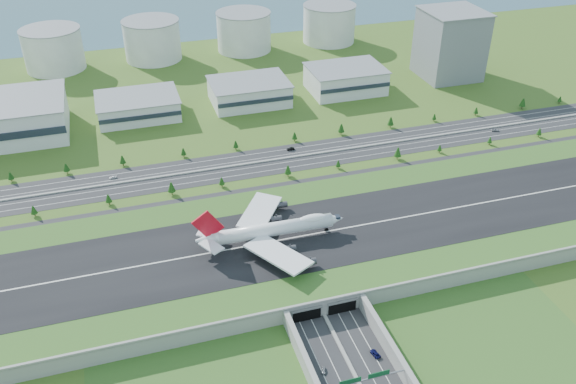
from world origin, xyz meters
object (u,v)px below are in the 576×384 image
object	(u,v)px
fuel_tank_a	(53,50)
car_5	(291,149)
car_0	(324,370)
car_7	(113,177)
office_tower	(450,44)
car_6	(495,130)
boeing_747	(271,229)
car_2	(375,354)

from	to	relation	value
fuel_tank_a	car_5	size ratio (longest dim) A/B	9.65
car_0	car_7	world-z (taller)	car_7
fuel_tank_a	office_tower	bearing A→B (deg)	-19.77
office_tower	car_7	world-z (taller)	office_tower
office_tower	car_6	size ratio (longest dim) A/B	9.82
fuel_tank_a	boeing_747	size ratio (longest dim) A/B	0.64
car_6	car_5	bearing A→B (deg)	105.61
car_5	car_0	bearing A→B (deg)	-14.93
office_tower	car_7	xyz separation A→B (m)	(-284.40, -92.79, -26.71)
office_tower	car_0	size ratio (longest dim) A/B	14.07
fuel_tank_a	car_2	size ratio (longest dim) A/B	9.01
car_0	car_6	size ratio (longest dim) A/B	0.70
car_7	boeing_747	bearing A→B (deg)	30.54
boeing_747	car_0	world-z (taller)	boeing_747
fuel_tank_a	car_6	bearing A→B (deg)	-36.28
boeing_747	car_5	bearing A→B (deg)	69.12
car_7	fuel_tank_a	bearing A→B (deg)	-176.12
car_0	car_2	world-z (taller)	car_2
car_6	car_7	bearing A→B (deg)	108.89
car_5	car_6	xyz separation A→B (m)	(147.81, -15.48, -0.08)
fuel_tank_a	car_2	xyz separation A→B (m)	(132.45, -388.54, -16.61)
car_6	car_2	bearing A→B (deg)	156.70
fuel_tank_a	car_6	world-z (taller)	fuel_tank_a
fuel_tank_a	boeing_747	world-z (taller)	fuel_tank_a
boeing_747	car_2	bearing A→B (deg)	-72.86
car_0	fuel_tank_a	bearing A→B (deg)	125.39
fuel_tank_a	car_2	distance (m)	410.83
car_0	car_5	size ratio (longest dim) A/B	0.75
car_2	car_6	bearing A→B (deg)	-145.37
car_2	office_tower	bearing A→B (deg)	-134.92
fuel_tank_a	boeing_747	distance (m)	327.55
car_0	car_5	distance (m)	190.80
fuel_tank_a	car_0	size ratio (longest dim) A/B	12.79
fuel_tank_a	car_7	size ratio (longest dim) A/B	10.81
car_5	car_7	bearing A→B (deg)	-90.26
car_0	office_tower	bearing A→B (deg)	72.36
car_6	fuel_tank_a	bearing A→B (deg)	75.31
fuel_tank_a	car_0	distance (m)	405.74
car_7	office_tower	bearing A→B (deg)	102.23
car_7	car_5	bearing A→B (deg)	85.62
car_6	car_7	distance (m)	264.78
office_tower	car_5	distance (m)	192.09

